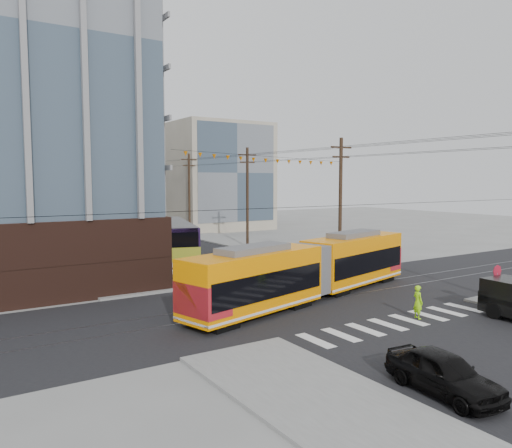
# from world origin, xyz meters

# --- Properties ---
(ground) EXTENTS (160.00, 160.00, 0.00)m
(ground) POSITION_xyz_m (0.00, 0.00, 0.00)
(ground) COLOR slate
(bg_bldg_ne_near) EXTENTS (14.00, 14.00, 16.00)m
(bg_bldg_ne_near) POSITION_xyz_m (16.00, 48.00, 8.00)
(bg_bldg_ne_near) COLOR gray
(bg_bldg_ne_near) RESTS_ON ground
(bg_bldg_ne_far) EXTENTS (16.00, 16.00, 14.00)m
(bg_bldg_ne_far) POSITION_xyz_m (18.00, 68.00, 7.00)
(bg_bldg_ne_far) COLOR #8C99A5
(bg_bldg_ne_far) RESTS_ON ground
(utility_pole_far) EXTENTS (0.30, 0.30, 11.00)m
(utility_pole_far) POSITION_xyz_m (8.50, 56.00, 5.50)
(utility_pole_far) COLOR black
(utility_pole_far) RESTS_ON ground
(streetcar) EXTENTS (19.44, 7.56, 3.74)m
(streetcar) POSITION_xyz_m (-0.67, 3.62, 1.87)
(streetcar) COLOR orange
(streetcar) RESTS_ON ground
(city_bus) EXTENTS (6.24, 13.03, 3.62)m
(city_bus) POSITION_xyz_m (-1.01, 23.86, 1.81)
(city_bus) COLOR #201035
(city_bus) RESTS_ON ground
(black_sedan) EXTENTS (2.17, 4.59, 1.52)m
(black_sedan) POSITION_xyz_m (-5.51, -9.91, 0.76)
(black_sedan) COLOR black
(black_sedan) RESTS_ON ground
(parked_car_silver) EXTENTS (2.36, 4.58, 1.44)m
(parked_car_silver) POSITION_xyz_m (-5.76, 15.98, 0.72)
(parked_car_silver) COLOR #92969A
(parked_car_silver) RESTS_ON ground
(parked_car_white) EXTENTS (2.93, 5.50, 1.52)m
(parked_car_white) POSITION_xyz_m (-5.79, 20.23, 0.76)
(parked_car_white) COLOR silver
(parked_car_white) RESTS_ON ground
(parked_car_grey) EXTENTS (3.70, 4.94, 1.25)m
(parked_car_grey) POSITION_xyz_m (-6.09, 23.30, 0.62)
(parked_car_grey) COLOR slate
(parked_car_grey) RESTS_ON ground
(pedestrian) EXTENTS (0.57, 0.74, 1.82)m
(pedestrian) POSITION_xyz_m (1.45, -3.06, 0.91)
(pedestrian) COLOR #94EA0F
(pedestrian) RESTS_ON ground
(stop_sign) EXTENTS (0.76, 0.76, 2.39)m
(stop_sign) POSITION_xyz_m (7.11, -4.04, 1.19)
(stop_sign) COLOR maroon
(stop_sign) RESTS_ON ground
(jersey_barrier) EXTENTS (0.93, 3.66, 0.73)m
(jersey_barrier) POSITION_xyz_m (8.30, 10.86, 0.36)
(jersey_barrier) COLOR gray
(jersey_barrier) RESTS_ON ground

